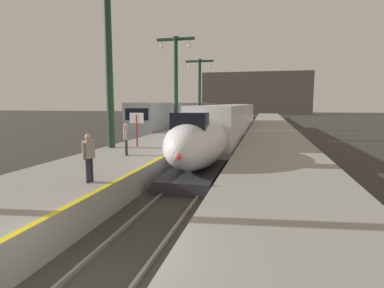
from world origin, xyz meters
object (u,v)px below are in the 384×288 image
object	(u,v)px
highspeed_train_main	(230,122)
rolling_suitcase	(190,136)
station_column_mid	(108,47)
station_column_far	(176,74)
passenger_mid_platform	(126,137)
passenger_near_edge	(188,126)
regional_train_adjacent	(186,114)
station_column_distant	(200,85)
departure_info_board	(137,123)
passenger_far_waiting	(89,154)

from	to	relation	value
highspeed_train_main	rolling_suitcase	bearing A→B (deg)	-105.52
station_column_mid	station_column_far	world-z (taller)	station_column_mid
station_column_mid	passenger_mid_platform	distance (m)	6.01
rolling_suitcase	passenger_near_edge	bearing A→B (deg)	-172.79
station_column_far	regional_train_adjacent	bearing A→B (deg)	99.70
station_column_mid	passenger_near_edge	size ratio (longest dim) A/B	5.97
regional_train_adjacent	station_column_distant	xyz separation A→B (m)	(2.20, -0.79, 4.23)
passenger_mid_platform	departure_info_board	xyz separation A→B (m)	(-0.77, 3.21, 0.52)
passenger_far_waiting	regional_train_adjacent	bearing A→B (deg)	98.93
regional_train_adjacent	passenger_mid_platform	size ratio (longest dim) A/B	21.66
station_column_distant	departure_info_board	size ratio (longest dim) A/B	4.14
highspeed_train_main	departure_info_board	world-z (taller)	highspeed_train_main
departure_info_board	passenger_near_edge	bearing A→B (deg)	63.85
regional_train_adjacent	passenger_near_edge	distance (m)	22.88
station_column_mid	passenger_far_waiting	distance (m)	10.02
passenger_near_edge	rolling_suitcase	world-z (taller)	passenger_near_edge
passenger_far_waiting	departure_info_board	xyz separation A→B (m)	(-1.95, 8.70, 0.52)
station_column_distant	passenger_far_waiting	bearing A→B (deg)	-84.46
station_column_far	passenger_near_edge	distance (m)	10.99
highspeed_train_main	departure_info_board	size ratio (longest dim) A/B	18.14
passenger_mid_platform	rolling_suitcase	distance (m)	7.85
station_column_distant	passenger_mid_platform	world-z (taller)	station_column_distant
passenger_near_edge	passenger_far_waiting	bearing A→B (deg)	-90.98
passenger_mid_platform	passenger_far_waiting	bearing A→B (deg)	-77.81
highspeed_train_main	passenger_near_edge	bearing A→B (deg)	-106.72
regional_train_adjacent	rolling_suitcase	bearing A→B (deg)	-74.95
regional_train_adjacent	station_column_distant	distance (m)	4.84
highspeed_train_main	station_column_far	bearing A→B (deg)	165.62
highspeed_train_main	station_column_mid	size ratio (longest dim) A/B	3.81
station_column_mid	passenger_mid_platform	bearing A→B (deg)	-49.40
station_column_distant	passenger_far_waiting	distance (m)	34.91
passenger_far_waiting	rolling_suitcase	distance (m)	13.17
regional_train_adjacent	highspeed_train_main	bearing A→B (deg)	-60.60
station_column_far	station_column_distant	world-z (taller)	station_column_far
passenger_near_edge	regional_train_adjacent	bearing A→B (deg)	104.60
station_column_mid	passenger_near_edge	world-z (taller)	station_column_mid
passenger_far_waiting	station_column_far	bearing A→B (deg)	98.49
station_column_mid	station_column_far	bearing A→B (deg)	90.00
passenger_mid_platform	station_column_distant	bearing A→B (deg)	94.26
station_column_far	rolling_suitcase	distance (m)	11.34
passenger_mid_platform	departure_info_board	world-z (taller)	departure_info_board
passenger_mid_platform	rolling_suitcase	size ratio (longest dim) A/B	1.72
station_column_mid	departure_info_board	distance (m)	4.76
highspeed_train_main	regional_train_adjacent	world-z (taller)	regional_train_adjacent
passenger_mid_platform	rolling_suitcase	bearing A→B (deg)	78.27
regional_train_adjacent	departure_info_board	size ratio (longest dim) A/B	17.26
station_column_distant	passenger_mid_platform	size ratio (longest dim) A/B	5.20
regional_train_adjacent	departure_info_board	world-z (taller)	regional_train_adjacent
passenger_near_edge	rolling_suitcase	bearing A→B (deg)	7.21
passenger_near_edge	passenger_mid_platform	distance (m)	7.77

